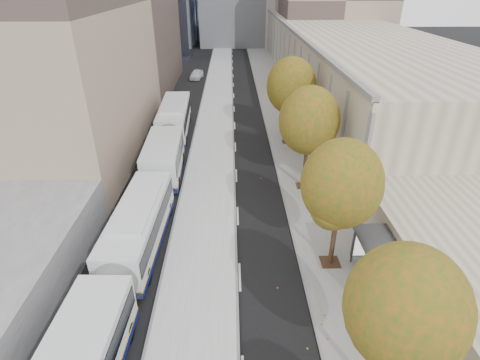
{
  "coord_description": "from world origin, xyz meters",
  "views": [
    {
      "loc": [
        -2.01,
        -3.59,
        14.55
      ],
      "look_at": [
        -1.47,
        18.62,
        2.5
      ],
      "focal_mm": 28.0,
      "sensor_mm": 36.0,
      "label": 1
    }
  ],
  "objects_px": {
    "bus_shelter": "(385,256)",
    "bus_far": "(171,132)",
    "distant_car": "(196,74)",
    "bus_near": "(121,268)"
  },
  "relations": [
    {
      "from": "bus_far",
      "to": "distant_car",
      "type": "distance_m",
      "value": 28.41
    },
    {
      "from": "bus_shelter",
      "to": "bus_far",
      "type": "xyz_separation_m",
      "value": [
        -13.44,
        18.75,
        -0.51
      ]
    },
    {
      "from": "bus_shelter",
      "to": "bus_near",
      "type": "distance_m",
      "value": 13.41
    },
    {
      "from": "bus_shelter",
      "to": "distant_car",
      "type": "xyz_separation_m",
      "value": [
        -13.27,
        47.14,
        -1.48
      ]
    },
    {
      "from": "bus_shelter",
      "to": "bus_near",
      "type": "xyz_separation_m",
      "value": [
        -13.4,
        0.17,
        -0.67
      ]
    },
    {
      "from": "bus_far",
      "to": "bus_shelter",
      "type": "bearing_deg",
      "value": -56.55
    },
    {
      "from": "bus_far",
      "to": "distant_car",
      "type": "bearing_deg",
      "value": 87.48
    },
    {
      "from": "bus_shelter",
      "to": "bus_near",
      "type": "bearing_deg",
      "value": 179.26
    },
    {
      "from": "bus_near",
      "to": "bus_far",
      "type": "xyz_separation_m",
      "value": [
        -0.04,
        18.58,
        0.16
      ]
    },
    {
      "from": "bus_far",
      "to": "distant_car",
      "type": "xyz_separation_m",
      "value": [
        0.17,
        28.39,
        -0.98
      ]
    }
  ]
}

